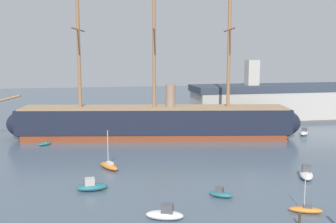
{
  "coord_description": "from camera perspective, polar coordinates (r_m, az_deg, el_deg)",
  "views": [
    {
      "loc": [
        -17.56,
        -29.98,
        18.76
      ],
      "look_at": [
        -2.61,
        42.89,
        8.03
      ],
      "focal_mm": 43.03,
      "sensor_mm": 36.0,
      "label": 1
    }
  ],
  "objects": [
    {
      "name": "dinghy_far_left",
      "position": [
        86.94,
        -17.05,
        -4.39
      ],
      "size": [
        3.03,
        2.51,
        0.66
      ],
      "color": "#236670",
      "rests_on": "ground"
    },
    {
      "name": "sailboat_alongside_bow",
      "position": [
        67.19,
        -8.35,
        -7.62
      ],
      "size": [
        3.53,
        5.08,
        6.43
      ],
      "color": "orange",
      "rests_on": "ground"
    },
    {
      "name": "tall_ship",
      "position": [
        89.57,
        -1.93,
        -1.45
      ],
      "size": [
        70.88,
        19.99,
        34.33
      ],
      "color": "brown",
      "rests_on": "ground"
    },
    {
      "name": "motorboat_far_right",
      "position": [
        98.73,
        18.71,
        -2.84
      ],
      "size": [
        3.81,
        4.11,
        1.67
      ],
      "color": "silver",
      "rests_on": "ground"
    },
    {
      "name": "motorboat_mid_left",
      "position": [
        57.36,
        -10.75,
        -10.36
      ],
      "size": [
        4.38,
        1.99,
        1.81
      ],
      "color": "#236670",
      "rests_on": "ground"
    },
    {
      "name": "mooring_piling_right_pair",
      "position": [
        47.87,
        18.16,
        -14.32
      ],
      "size": [
        0.29,
        0.29,
        1.5
      ],
      "primitive_type": "cylinder",
      "color": "#423323",
      "rests_on": "ground"
    },
    {
      "name": "motorboat_foreground_left",
      "position": [
        47.28,
        -0.42,
        -14.32
      ],
      "size": [
        4.71,
        3.14,
        1.83
      ],
      "color": "silver",
      "rests_on": "ground"
    },
    {
      "name": "motorboat_mid_right",
      "position": [
        65.21,
        19.01,
        -8.34
      ],
      "size": [
        3.75,
        5.01,
        1.94
      ],
      "color": "silver",
      "rests_on": "ground"
    },
    {
      "name": "dockside_warehouse_right",
      "position": [
        118.11,
        15.98,
        1.24
      ],
      "size": [
        56.36,
        15.15,
        17.01
      ],
      "color": "#565659",
      "rests_on": "ground"
    },
    {
      "name": "sailboat_foreground_right",
      "position": [
        51.76,
        18.94,
        -13.0
      ],
      "size": [
        4.02,
        2.64,
        5.05
      ],
      "color": "orange",
      "rests_on": "ground"
    },
    {
      "name": "motorboat_distant_centre",
      "position": [
        95.72,
        0.11,
        -2.72
      ],
      "size": [
        3.93,
        4.37,
        1.75
      ],
      "color": "silver",
      "rests_on": "ground"
    },
    {
      "name": "motorboat_near_centre",
      "position": [
        54.51,
        7.48,
        -11.46
      ],
      "size": [
        3.4,
        2.93,
        1.35
      ],
      "color": "#236670",
      "rests_on": "ground"
    }
  ]
}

